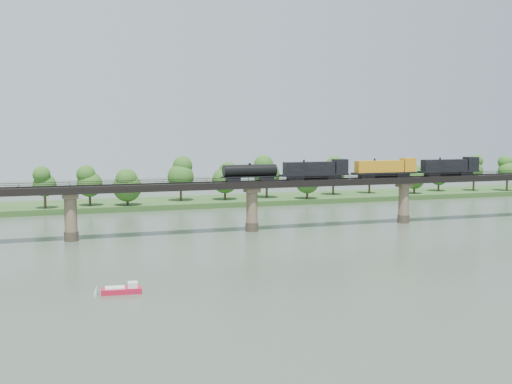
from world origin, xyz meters
name	(u,v)px	position (x,y,z in m)	size (l,w,h in m)	color
ground	(304,255)	(0.00, 0.00, 0.00)	(400.00, 400.00, 0.00)	#364537
far_bank	(195,202)	(0.00, 85.00, 0.80)	(300.00, 24.00, 1.60)	#274A1D
bridge	(252,207)	(0.00, 30.00, 5.46)	(236.00, 30.00, 11.50)	#473A2D
bridge_superstructure	(252,180)	(0.00, 30.00, 11.79)	(220.00, 4.90, 0.75)	black
far_treeline	(172,178)	(-8.21, 80.52, 8.83)	(289.06, 17.54, 13.60)	#382619
freight_train	(362,169)	(28.18, 30.00, 13.76)	(68.64, 2.67, 4.72)	black
motorboat	(122,290)	(-35.53, -17.11, 0.55)	(5.87, 2.63, 1.59)	#BA1531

